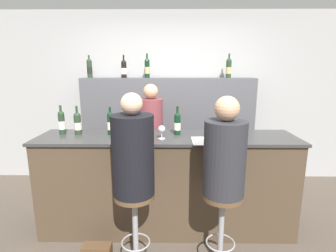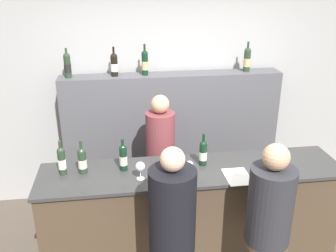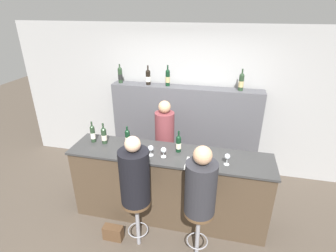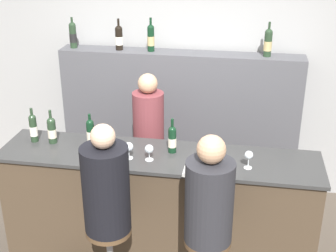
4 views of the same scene
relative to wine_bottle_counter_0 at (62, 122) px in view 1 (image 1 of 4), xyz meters
name	(u,v)px [view 1 (image 1 of 4)]	position (x,y,z in m)	size (l,w,h in m)	color
ground_plane	(167,243)	(1.13, -0.36, -1.19)	(16.00, 16.00, 0.00)	#4C4238
wall_back	(168,98)	(1.13, 1.38, 0.11)	(6.40, 0.05, 2.60)	#9E9E9E
bar_counter	(167,183)	(1.13, -0.07, -0.66)	(2.71, 0.61, 1.06)	#473828
back_bar_cabinet	(168,132)	(1.13, 1.16, -0.38)	(2.54, 0.28, 1.62)	#4C4C51
wine_bottle_counter_0	(62,122)	(0.00, 0.00, 0.00)	(0.07, 0.07, 0.31)	#233823
wine_bottle_counter_1	(78,123)	(0.17, 0.00, -0.01)	(0.08, 0.08, 0.31)	#233823
wine_bottle_counter_2	(110,123)	(0.52, 0.00, -0.01)	(0.07, 0.07, 0.30)	black
wine_bottle_counter_3	(177,123)	(1.24, 0.00, -0.01)	(0.07, 0.07, 0.30)	black
wine_bottle_backbar_0	(90,68)	(-0.02, 1.16, 0.56)	(0.08, 0.08, 0.32)	#233823
wine_bottle_backbar_1	(124,69)	(0.49, 1.16, 0.56)	(0.08, 0.08, 0.32)	black
wine_bottle_backbar_2	(147,68)	(0.82, 1.16, 0.57)	(0.07, 0.07, 0.35)	black
wine_bottle_backbar_3	(229,68)	(2.01, 1.16, 0.57)	(0.08, 0.08, 0.34)	#233823
wine_glass_0	(120,128)	(0.66, -0.18, -0.02)	(0.08, 0.08, 0.16)	silver
wine_glass_1	(145,129)	(0.91, -0.18, -0.03)	(0.08, 0.08, 0.14)	silver
wine_glass_2	(162,130)	(1.08, -0.18, -0.04)	(0.07, 0.07, 0.14)	silver
wine_glass_3	(242,128)	(1.88, -0.18, -0.02)	(0.07, 0.07, 0.15)	silver
tasting_menu	(203,141)	(1.48, -0.26, -0.13)	(0.21, 0.30, 0.00)	white
bar_stool_left	(135,210)	(0.86, -0.67, -0.64)	(0.35, 0.35, 0.71)	gray
guest_seated_left	(133,152)	(0.86, -0.67, -0.11)	(0.35, 0.35, 0.86)	black
bar_stool_right	(222,211)	(1.62, -0.67, -0.64)	(0.35, 0.35, 0.71)	gray
guest_seated_right	(225,154)	(1.62, -0.67, -0.12)	(0.35, 0.35, 0.84)	#28282D
bartender	(151,149)	(0.92, 0.54, -0.46)	(0.30, 0.30, 1.57)	brown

